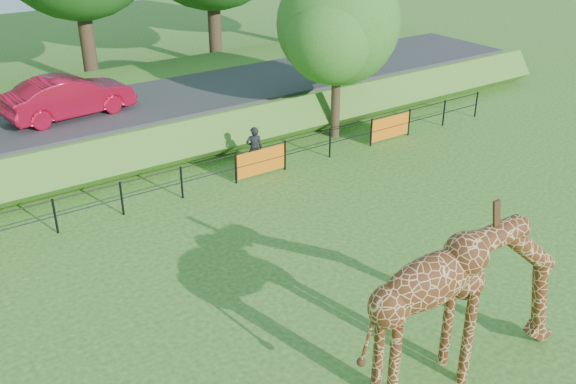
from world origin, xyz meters
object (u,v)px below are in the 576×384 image
at_px(visitor, 254,149).
at_px(tree_east, 340,28).
at_px(car_red, 69,96).
at_px(giraffe, 467,301).

xyz_separation_m(visitor, tree_east, (4.48, 1.03, 3.48)).
xyz_separation_m(car_red, tree_east, (9.11, -4.17, 2.11)).
distance_m(giraffe, visitor, 11.39).
height_order(giraffe, car_red, giraffe).
xyz_separation_m(giraffe, car_red, (-2.62, 16.37, 0.46)).
bearing_deg(visitor, car_red, -27.40).
xyz_separation_m(giraffe, tree_east, (6.49, 12.20, 2.56)).
height_order(giraffe, visitor, giraffe).
height_order(giraffe, tree_east, tree_east).
xyz_separation_m(car_red, visitor, (4.62, -5.19, -1.37)).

